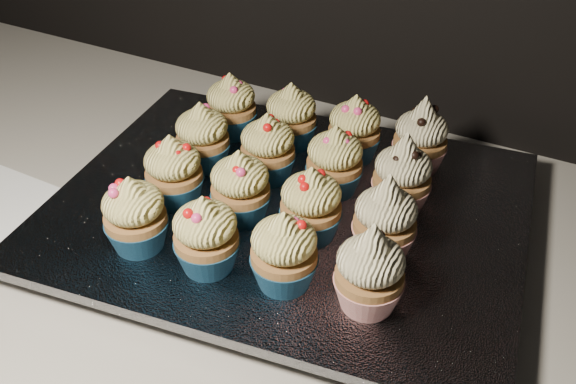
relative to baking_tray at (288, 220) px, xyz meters
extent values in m
cube|color=beige|center=(-0.08, -0.02, -0.03)|extent=(2.44, 0.64, 0.04)
cube|color=black|center=(0.00, 0.00, 0.00)|extent=(0.51, 0.41, 0.02)
cube|color=silver|center=(0.00, 0.00, 0.02)|extent=(0.55, 0.46, 0.01)
cone|color=navy|center=(-0.10, -0.13, 0.04)|extent=(0.06, 0.06, 0.03)
ellipsoid|color=#F0DE79|center=(-0.10, -0.13, 0.08)|extent=(0.06, 0.06, 0.04)
cone|color=#F0DE79|center=(-0.10, -0.13, 0.10)|extent=(0.03, 0.03, 0.02)
cone|color=navy|center=(-0.02, -0.12, 0.04)|extent=(0.06, 0.06, 0.03)
ellipsoid|color=#F0DE79|center=(-0.02, -0.12, 0.08)|extent=(0.06, 0.06, 0.04)
cone|color=#F0DE79|center=(-0.02, -0.12, 0.10)|extent=(0.03, 0.03, 0.02)
cone|color=navy|center=(0.05, -0.11, 0.04)|extent=(0.06, 0.06, 0.03)
ellipsoid|color=#F0DE79|center=(0.05, -0.11, 0.08)|extent=(0.06, 0.06, 0.04)
cone|color=#F0DE79|center=(0.05, -0.11, 0.10)|extent=(0.03, 0.03, 0.02)
cone|color=#A51A16|center=(0.13, -0.10, 0.04)|extent=(0.06, 0.06, 0.03)
ellipsoid|color=beige|center=(0.13, -0.10, 0.08)|extent=(0.06, 0.06, 0.04)
cone|color=beige|center=(0.13, -0.10, 0.10)|extent=(0.03, 0.03, 0.03)
cone|color=navy|center=(-0.11, -0.05, 0.04)|extent=(0.06, 0.06, 0.03)
ellipsoid|color=#F0DE79|center=(-0.11, -0.05, 0.08)|extent=(0.06, 0.06, 0.04)
cone|color=#F0DE79|center=(-0.11, -0.05, 0.10)|extent=(0.03, 0.03, 0.02)
cone|color=navy|center=(-0.03, -0.04, 0.04)|extent=(0.06, 0.06, 0.03)
ellipsoid|color=#F0DE79|center=(-0.03, -0.04, 0.08)|extent=(0.06, 0.06, 0.04)
cone|color=#F0DE79|center=(-0.03, -0.04, 0.10)|extent=(0.03, 0.03, 0.02)
cone|color=navy|center=(0.04, -0.04, 0.04)|extent=(0.06, 0.06, 0.03)
ellipsoid|color=#F0DE79|center=(0.04, -0.04, 0.08)|extent=(0.06, 0.06, 0.04)
cone|color=#F0DE79|center=(0.04, -0.04, 0.10)|extent=(0.03, 0.03, 0.02)
cone|color=#A51A16|center=(0.12, -0.03, 0.04)|extent=(0.06, 0.06, 0.03)
ellipsoid|color=beige|center=(0.12, -0.03, 0.08)|extent=(0.06, 0.06, 0.04)
cone|color=beige|center=(0.12, -0.03, 0.10)|extent=(0.03, 0.03, 0.03)
cone|color=navy|center=(-0.12, 0.02, 0.04)|extent=(0.06, 0.06, 0.03)
ellipsoid|color=#F0DE79|center=(-0.12, 0.02, 0.08)|extent=(0.06, 0.06, 0.04)
cone|color=#F0DE79|center=(-0.12, 0.02, 0.10)|extent=(0.03, 0.03, 0.02)
cone|color=navy|center=(-0.04, 0.03, 0.04)|extent=(0.06, 0.06, 0.03)
ellipsoid|color=#F0DE79|center=(-0.04, 0.03, 0.08)|extent=(0.06, 0.06, 0.04)
cone|color=#F0DE79|center=(-0.04, 0.03, 0.10)|extent=(0.03, 0.03, 0.02)
cone|color=navy|center=(0.03, 0.05, 0.04)|extent=(0.06, 0.06, 0.03)
ellipsoid|color=#F0DE79|center=(0.03, 0.05, 0.08)|extent=(0.06, 0.06, 0.04)
cone|color=#F0DE79|center=(0.03, 0.05, 0.10)|extent=(0.03, 0.03, 0.02)
cone|color=#A51A16|center=(0.11, 0.05, 0.04)|extent=(0.06, 0.06, 0.03)
ellipsoid|color=beige|center=(0.11, 0.05, 0.08)|extent=(0.06, 0.06, 0.04)
cone|color=beige|center=(0.11, 0.05, 0.10)|extent=(0.03, 0.03, 0.03)
cone|color=navy|center=(-0.13, 0.10, 0.04)|extent=(0.06, 0.06, 0.03)
ellipsoid|color=#F0DE79|center=(-0.13, 0.10, 0.08)|extent=(0.06, 0.06, 0.04)
cone|color=#F0DE79|center=(-0.13, 0.10, 0.10)|extent=(0.03, 0.03, 0.02)
cone|color=navy|center=(-0.05, 0.11, 0.04)|extent=(0.06, 0.06, 0.03)
ellipsoid|color=#F0DE79|center=(-0.05, 0.11, 0.08)|extent=(0.06, 0.06, 0.04)
cone|color=#F0DE79|center=(-0.05, 0.11, 0.10)|extent=(0.03, 0.03, 0.02)
cone|color=navy|center=(0.03, 0.12, 0.04)|extent=(0.06, 0.06, 0.03)
ellipsoid|color=#F0DE79|center=(0.03, 0.12, 0.08)|extent=(0.06, 0.06, 0.04)
cone|color=#F0DE79|center=(0.03, 0.12, 0.10)|extent=(0.03, 0.03, 0.02)
cone|color=#A51A16|center=(0.10, 0.13, 0.04)|extent=(0.06, 0.06, 0.03)
ellipsoid|color=beige|center=(0.10, 0.13, 0.08)|extent=(0.06, 0.06, 0.04)
cone|color=beige|center=(0.10, 0.13, 0.10)|extent=(0.03, 0.03, 0.03)
camera|label=1|loc=(0.26, -0.49, 0.45)|focal=40.00mm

